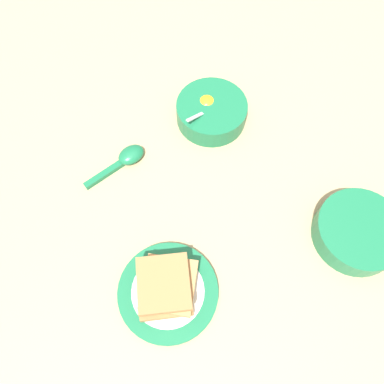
# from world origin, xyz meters

# --- Properties ---
(ground_plane) EXTENTS (3.00, 3.00, 0.00)m
(ground_plane) POSITION_xyz_m (0.00, 0.00, 0.00)
(ground_plane) COLOR tan
(egg_bowl) EXTENTS (0.16, 0.16, 0.08)m
(egg_bowl) POSITION_xyz_m (0.18, -0.01, 0.03)
(egg_bowl) COLOR #196B42
(egg_bowl) RESTS_ON ground_plane
(toast_plate) EXTENTS (0.19, 0.19, 0.02)m
(toast_plate) POSITION_xyz_m (-0.20, 0.17, 0.01)
(toast_plate) COLOR #196B42
(toast_plate) RESTS_ON ground_plane
(toast_sandwich) EXTENTS (0.13, 0.12, 0.06)m
(toast_sandwich) POSITION_xyz_m (-0.19, 0.17, 0.04)
(toast_sandwich) COLOR #9E7042
(toast_sandwich) RESTS_ON toast_plate
(soup_spoon) EXTENTS (0.09, 0.15, 0.03)m
(soup_spoon) POSITION_xyz_m (0.11, 0.20, 0.01)
(soup_spoon) COLOR #196B42
(soup_spoon) RESTS_ON ground_plane
(congee_bowl) EXTENTS (0.17, 0.17, 0.05)m
(congee_bowl) POSITION_xyz_m (-0.17, -0.22, 0.03)
(congee_bowl) COLOR #196B42
(congee_bowl) RESTS_ON ground_plane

